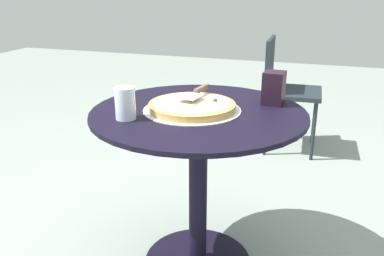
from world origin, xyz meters
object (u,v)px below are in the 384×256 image
object	(u,v)px
pizza_on_tray	(192,107)
drinking_cup	(125,103)
pizza_server	(196,92)
patio_chair_near	(284,85)
napkin_dispenser	(274,88)
patio_table	(198,159)

from	to	relation	value
pizza_on_tray	drinking_cup	distance (m)	0.27
pizza_on_tray	pizza_server	world-z (taller)	pizza_server
drinking_cup	patio_chair_near	distance (m)	1.74
pizza_on_tray	pizza_server	xyz separation A→B (m)	(-0.07, -0.01, 0.04)
patio_chair_near	pizza_on_tray	bearing A→B (deg)	-7.96
napkin_dispenser	pizza_server	bearing A→B (deg)	115.99
pizza_server	napkin_dispenser	bearing A→B (deg)	111.87
pizza_server	drinking_cup	xyz separation A→B (m)	(0.25, -0.19, 0.00)
napkin_dispenser	drinking_cup	bearing A→B (deg)	131.12
pizza_server	napkin_dispenser	xyz separation A→B (m)	(-0.12, 0.30, 0.01)
drinking_cup	pizza_server	bearing A→B (deg)	142.37
drinking_cup	patio_chair_near	xyz separation A→B (m)	(-1.67, 0.41, -0.29)
patio_table	pizza_on_tray	xyz separation A→B (m)	(0.01, -0.02, 0.23)
patio_table	drinking_cup	xyz separation A→B (m)	(0.18, -0.22, 0.27)
drinking_cup	patio_chair_near	world-z (taller)	drinking_cup
pizza_on_tray	drinking_cup	size ratio (longest dim) A/B	3.24
patio_table	patio_chair_near	world-z (taller)	patio_chair_near
patio_chair_near	pizza_server	bearing A→B (deg)	-8.67
pizza_on_tray	napkin_dispenser	bearing A→B (deg)	123.87
patio_chair_near	napkin_dispenser	bearing A→B (deg)	3.52
patio_table	pizza_on_tray	size ratio (longest dim) A/B	2.21
patio_table	napkin_dispenser	distance (m)	0.43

